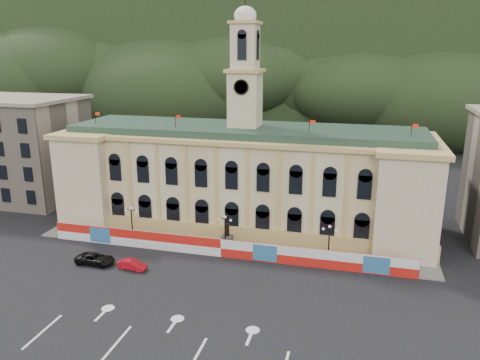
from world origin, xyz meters
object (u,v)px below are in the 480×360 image
(statue, at_px, (227,240))
(black_suv, at_px, (95,259))
(red_sedan, at_px, (132,265))
(lamp_center, at_px, (225,230))

(statue, xyz_separation_m, black_suv, (-15.10, -9.26, -0.48))
(black_suv, bearing_deg, red_sedan, -91.31)
(red_sedan, bearing_deg, black_suv, 93.53)
(statue, height_order, black_suv, statue)
(statue, distance_m, lamp_center, 2.14)
(statue, relative_size, black_suv, 0.72)
(statue, height_order, red_sedan, statue)
(black_suv, bearing_deg, statue, -58.00)
(red_sedan, bearing_deg, statue, -40.65)
(lamp_center, height_order, black_suv, lamp_center)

